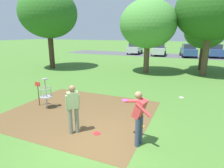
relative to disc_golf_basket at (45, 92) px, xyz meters
name	(u,v)px	position (x,y,z in m)	size (l,w,h in m)	color
ground_plane	(96,143)	(3.49, -1.72, -0.75)	(160.00, 160.00, 0.00)	#47752D
dirt_tee_pad	(80,112)	(1.72, 0.14, -0.75)	(6.05, 5.27, 0.01)	brown
disc_golf_basket	(45,92)	(0.00, 0.00, 0.00)	(0.98, 0.58, 1.39)	#9E9EA3
player_foreground_watching	(139,115)	(4.73, -1.27, 0.23)	(1.04, 0.65, 1.71)	#384260
player_throwing	(73,107)	(2.51, -1.45, 0.21)	(0.45, 0.45, 1.71)	slate
frisbee_near_basket	(97,133)	(3.25, -1.19, -0.74)	(0.25, 0.25, 0.02)	red
frisbee_by_tee	(141,126)	(4.53, -0.10, -0.74)	(0.23, 0.23, 0.02)	orange
frisbee_mid_grass	(181,97)	(5.67, 3.94, -0.74)	(0.23, 0.23, 0.02)	white
tree_near_left	(205,32)	(6.74, 13.12, 2.69)	(3.55, 3.55, 4.98)	#422D1E
tree_mid_left	(48,13)	(-6.62, 8.40, 4.32)	(5.27, 5.27, 7.34)	#422D1E
tree_mid_center	(211,10)	(6.89, 10.52, 4.24)	(5.28, 5.28, 7.25)	brown
tree_mid_right	(148,24)	(2.34, 9.81, 3.29)	(4.65, 4.65, 6.04)	brown
parking_lot_strip	(175,56)	(3.49, 24.17, -0.75)	(36.00, 6.00, 0.01)	#4C4C51
parked_car_leftmost	(135,48)	(-2.97, 24.35, 0.17)	(2.18, 4.31, 1.84)	#B2B7BC
parked_car_center_left	(159,49)	(1.09, 23.54, 0.17)	(2.26, 4.34, 1.84)	#B2B7BC
parked_car_center_right	(188,50)	(5.26, 23.49, 0.17)	(2.56, 4.46, 1.84)	#2D4784
parked_car_rightmost	(214,51)	(8.67, 24.48, 0.17)	(2.29, 4.36, 1.84)	#2D4784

